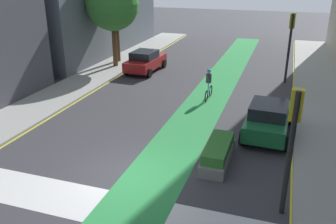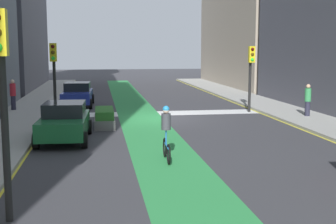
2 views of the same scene
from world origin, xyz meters
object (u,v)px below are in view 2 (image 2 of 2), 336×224
at_px(traffic_signal_near_left, 251,66).
at_px(pedestrian_sidewalk_right_b, 13,94).
at_px(car_blue_right_near, 77,94).
at_px(traffic_signal_far_right, 1,77).
at_px(cyclist_in_lane, 166,132).
at_px(pedestrian_sidewalk_left_a, 308,100).
at_px(traffic_signal_near_right, 54,66).
at_px(median_planter, 104,118).
at_px(car_green_right_far, 65,121).

distance_m(traffic_signal_near_left, pedestrian_sidewalk_right_b, 14.19).
bearing_deg(car_blue_right_near, traffic_signal_far_right, 88.21).
xyz_separation_m(traffic_signal_near_left, cyclist_in_lane, (6.68, 10.89, -1.77)).
bearing_deg(cyclist_in_lane, pedestrian_sidewalk_left_a, -138.15).
relative_size(traffic_signal_near_right, pedestrian_sidewalk_left_a, 2.35).
bearing_deg(car_blue_right_near, median_planter, 101.37).
bearing_deg(traffic_signal_near_right, car_green_right_far, 98.78).
bearing_deg(traffic_signal_near_left, car_green_right_far, 34.12).
distance_m(pedestrian_sidewalk_right_b, median_planter, 7.87).
xyz_separation_m(traffic_signal_near_right, cyclist_in_lane, (-4.51, 9.58, -1.87)).
bearing_deg(pedestrian_sidewalk_left_a, traffic_signal_near_right, -6.75).
height_order(cyclist_in_lane, median_planter, cyclist_in_lane).
distance_m(traffic_signal_far_right, median_planter, 12.75).
bearing_deg(median_planter, cyclist_in_lane, 105.29).
xyz_separation_m(traffic_signal_far_right, cyclist_in_lane, (-4.23, -5.04, -2.21)).
distance_m(car_green_right_far, median_planter, 3.72).
bearing_deg(pedestrian_sidewalk_left_a, traffic_signal_far_right, 44.74).
distance_m(car_green_right_far, pedestrian_sidewalk_right_b, 9.80).
relative_size(pedestrian_sidewalk_left_a, median_planter, 0.61).
height_order(car_blue_right_near, cyclist_in_lane, cyclist_in_lane).
bearing_deg(traffic_signal_far_right, traffic_signal_near_left, -124.41).
height_order(traffic_signal_near_left, car_blue_right_near, traffic_signal_near_left).
height_order(car_blue_right_near, pedestrian_sidewalk_right_b, pedestrian_sidewalk_right_b).
height_order(car_green_right_far, pedestrian_sidewalk_right_b, pedestrian_sidewalk_right_b).
bearing_deg(traffic_signal_far_right, cyclist_in_lane, -129.98).
relative_size(traffic_signal_near_right, pedestrian_sidewalk_right_b, 2.24).
distance_m(car_blue_right_near, pedestrian_sidewalk_left_a, 14.48).
relative_size(pedestrian_sidewalk_left_a, pedestrian_sidewalk_right_b, 0.95).
relative_size(traffic_signal_near_right, traffic_signal_near_left, 1.04).
bearing_deg(median_planter, pedestrian_sidewalk_right_b, -47.69).
relative_size(car_green_right_far, cyclist_in_lane, 2.30).
height_order(car_blue_right_near, pedestrian_sidewalk_left_a, pedestrian_sidewalk_left_a).
relative_size(car_green_right_far, pedestrian_sidewalk_left_a, 2.48).
distance_m(traffic_signal_near_right, car_blue_right_near, 6.12).
relative_size(traffic_signal_near_right, car_blue_right_near, 0.95).
distance_m(car_blue_right_near, cyclist_in_lane, 15.69).
height_order(cyclist_in_lane, pedestrian_sidewalk_left_a, pedestrian_sidewalk_left_a).
distance_m(car_green_right_far, cyclist_in_lane, 5.33).
bearing_deg(traffic_signal_near_right, traffic_signal_near_left, -173.35).
relative_size(traffic_signal_near_left, median_planter, 1.39).
distance_m(traffic_signal_near_right, pedestrian_sidewalk_left_a, 13.65).
height_order(traffic_signal_near_left, pedestrian_sidewalk_left_a, traffic_signal_near_left).
bearing_deg(traffic_signal_near_right, car_blue_right_near, -99.18).
relative_size(traffic_signal_near_right, median_planter, 1.44).
bearing_deg(pedestrian_sidewalk_right_b, car_blue_right_near, -148.14).
bearing_deg(pedestrian_sidewalk_right_b, traffic_signal_far_right, 99.50).
bearing_deg(median_planter, pedestrian_sidewalk_left_a, -175.86).
relative_size(cyclist_in_lane, median_planter, 0.66).
bearing_deg(pedestrian_sidewalk_left_a, traffic_signal_near_left, -52.29).
distance_m(traffic_signal_near_left, pedestrian_sidewalk_left_a, 4.04).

